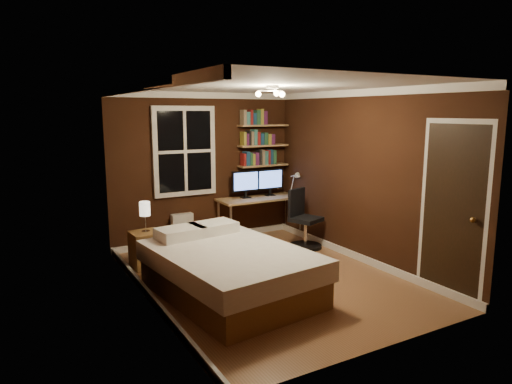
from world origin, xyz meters
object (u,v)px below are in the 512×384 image
bedside_lamp (145,217)px  monitor_right (270,182)px  nightstand (146,249)px  monitor_left (246,184)px  desk (261,201)px  desk_lamp (295,183)px  bed (229,270)px  office_chair (303,226)px  radiator (182,230)px

bedside_lamp → monitor_right: size_ratio=0.85×
nightstand → monitor_left: 2.15m
nightstand → desk: bearing=11.0°
desk → desk_lamp: (0.63, -0.13, 0.28)m
desk → monitor_right: 0.39m
desk → desk_lamp: desk_lamp is taller
desk_lamp → bed: bearing=-139.4°
bed → monitor_left: 2.60m
office_chair → nightstand: bearing=152.1°
office_chair → bed: bearing=-169.3°
desk_lamp → bedside_lamp: bearing=-171.4°
radiator → office_chair: 1.99m
nightstand → radiator: (0.82, 0.76, 0.01)m
desk_lamp → office_chair: bearing=-113.3°
radiator → monitor_right: bearing=-4.4°
bedside_lamp → office_chair: 2.55m
monitor_right → desk_lamp: bearing=-27.9°
desk_lamp → monitor_left: bearing=166.9°
desk → office_chair: (0.31, -0.86, -0.30)m
monitor_right → office_chair: (0.07, -0.94, -0.59)m
bed → desk_lamp: 3.01m
monitor_right → desk_lamp: (0.39, -0.21, -0.02)m
bedside_lamp → radiator: bearing=42.9°
bed → radiator: size_ratio=4.23×
nightstand → office_chair: bearing=-10.2°
desk_lamp → office_chair: 0.99m
bedside_lamp → office_chair: size_ratio=0.45×
bed → nightstand: size_ratio=4.42×
bed → monitor_right: size_ratio=4.41×
monitor_left → desk_lamp: monitor_left is taller
nightstand → desk_lamp: desk_lamp is taller
bedside_lamp → monitor_right: (2.43, 0.63, 0.22)m
nightstand → monitor_right: 2.60m
monitor_right → desk: bearing=-162.4°
office_chair → bedside_lamp: bearing=152.1°
radiator → desk: desk is taller
radiator → nightstand: bearing=-137.1°
nightstand → radiator: bearing=39.6°
nightstand → desk_lamp: (2.82, 0.43, 0.68)m
bedside_lamp → monitor_left: (1.94, 0.63, 0.22)m
nightstand → monitor_left: bearing=14.9°
bed → office_chair: office_chair is taller
monitor_right → monitor_left: bearing=180.0°
nightstand → monitor_right: size_ratio=1.00×
bedside_lamp → office_chair: office_chair is taller
radiator → monitor_right: size_ratio=1.04×
bed → office_chair: bearing=24.6°
radiator → desk_lamp: (2.00, -0.33, 0.67)m
monitor_left → office_chair: 1.25m
nightstand → bedside_lamp: 0.47m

